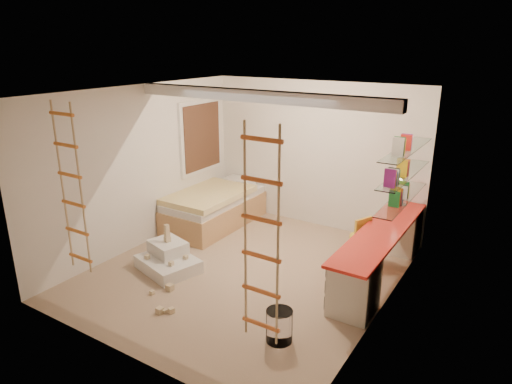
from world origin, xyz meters
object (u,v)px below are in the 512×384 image
Objects in this scene: desk at (380,252)px; play_platform at (168,259)px; swivel_chair at (363,249)px; bed at (215,208)px.

play_platform is at bearing -153.08° from desk.
swivel_chair reaches higher than desk.
play_platform is (-2.42, -1.57, -0.15)m from swivel_chair.
bed is at bearing 176.44° from swivel_chair.
desk is 3.22m from bed.
swivel_chair is at bearing 33.04° from play_platform.
swivel_chair is (2.88, -0.18, -0.03)m from bed.
bed is 1.82m from play_platform.
play_platform is at bearing -146.96° from swivel_chair.
swivel_chair is at bearing -3.56° from bed.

